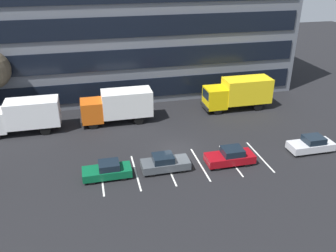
{
  "coord_description": "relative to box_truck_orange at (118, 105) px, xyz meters",
  "views": [
    {
      "loc": [
        -7.33,
        -27.67,
        16.18
      ],
      "look_at": [
        -0.22,
        2.29,
        1.4
      ],
      "focal_mm": 37.89,
      "sensor_mm": 36.0,
      "label": 1
    }
  ],
  "objects": [
    {
      "name": "sedan_charcoal",
      "position": [
        2.7,
        -10.42,
        -1.3
      ],
      "size": [
        4.01,
        1.68,
        1.43
      ],
      "color": "#474C51",
      "rests_on": "ground_plane"
    },
    {
      "name": "office_building",
      "position": [
        4.47,
        10.64,
        7.02
      ],
      "size": [
        37.38,
        12.15,
        18.0
      ],
      "color": "slate",
      "rests_on": "ground_plane"
    },
    {
      "name": "sedan_silver",
      "position": [
        16.42,
        -10.4,
        -1.28
      ],
      "size": [
        4.11,
        1.72,
        1.47
      ],
      "color": "silver",
      "rests_on": "ground_plane"
    },
    {
      "name": "box_truck_white",
      "position": [
        -9.43,
        -0.31,
        -0.05
      ],
      "size": [
        7.39,
        2.45,
        3.43
      ],
      "color": "white",
      "rests_on": "ground_plane"
    },
    {
      "name": "ground_plane",
      "position": [
        4.47,
        -7.31,
        -1.98
      ],
      "size": [
        120.0,
        120.0,
        0.0
      ],
      "primitive_type": "plane",
      "color": "black"
    },
    {
      "name": "box_truck_orange",
      "position": [
        0.0,
        0.0,
        0.0
      ],
      "size": [
        7.58,
        2.51,
        3.51
      ],
      "color": "#D85914",
      "rests_on": "ground_plane"
    },
    {
      "name": "sedan_forest",
      "position": [
        -2.04,
        -10.43,
        -1.32
      ],
      "size": [
        3.89,
        1.63,
        1.39
      ],
      "color": "#0C5933",
      "rests_on": "ground_plane"
    },
    {
      "name": "box_truck_yellow_all",
      "position": [
        13.92,
        0.55,
        0.06
      ],
      "size": [
        7.83,
        2.59,
        3.63
      ],
      "color": "yellow",
      "rests_on": "ground_plane"
    },
    {
      "name": "lot_markings",
      "position": [
        4.47,
        -10.23,
        -1.97
      ],
      "size": [
        14.14,
        5.4,
        0.01
      ],
      "color": "silver",
      "rests_on": "ground_plane"
    },
    {
      "name": "sedan_maroon",
      "position": [
        8.38,
        -10.73,
        -1.28
      ],
      "size": [
        4.15,
        1.74,
        1.49
      ],
      "color": "maroon",
      "rests_on": "ground_plane"
    }
  ]
}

